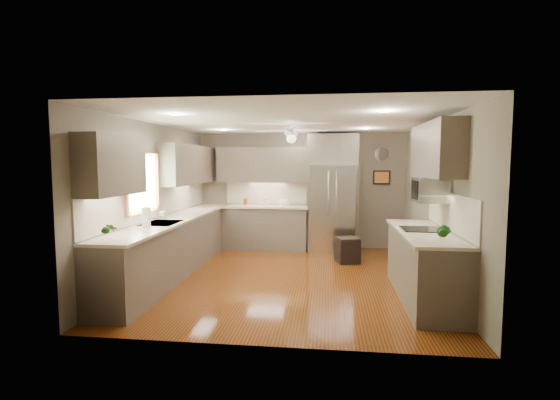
% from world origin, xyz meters
% --- Properties ---
extents(floor, '(5.00, 5.00, 0.00)m').
position_xyz_m(floor, '(0.00, 0.00, 0.00)').
color(floor, '#431B08').
rests_on(floor, ground).
extents(ceiling, '(5.00, 5.00, 0.00)m').
position_xyz_m(ceiling, '(0.00, 0.00, 2.50)').
color(ceiling, white).
rests_on(ceiling, ground).
extents(wall_back, '(4.50, 0.00, 4.50)m').
position_xyz_m(wall_back, '(0.00, 2.50, 1.25)').
color(wall_back, '#6B6352').
rests_on(wall_back, ground).
extents(wall_front, '(4.50, 0.00, 4.50)m').
position_xyz_m(wall_front, '(0.00, -2.50, 1.25)').
color(wall_front, '#6B6352').
rests_on(wall_front, ground).
extents(wall_left, '(0.00, 5.00, 5.00)m').
position_xyz_m(wall_left, '(-2.25, 0.00, 1.25)').
color(wall_left, '#6B6352').
rests_on(wall_left, ground).
extents(wall_right, '(0.00, 5.00, 5.00)m').
position_xyz_m(wall_right, '(2.25, 0.00, 1.25)').
color(wall_right, '#6B6352').
rests_on(wall_right, ground).
extents(canister_a, '(0.11, 0.11, 0.14)m').
position_xyz_m(canister_a, '(-1.17, 2.22, 1.02)').
color(canister_a, '#9C3111').
rests_on(canister_a, back_run).
extents(canister_c, '(0.11, 0.11, 0.17)m').
position_xyz_m(canister_c, '(-0.75, 2.20, 1.03)').
color(canister_c, beige).
rests_on(canister_c, back_run).
extents(soap_bottle, '(0.08, 0.08, 0.17)m').
position_xyz_m(soap_bottle, '(-2.08, -0.05, 1.03)').
color(soap_bottle, white).
rests_on(soap_bottle, left_run).
extents(potted_plant_left, '(0.16, 0.11, 0.28)m').
position_xyz_m(potted_plant_left, '(-1.96, -1.98, 1.08)').
color(potted_plant_left, '#205819').
rests_on(potted_plant_left, left_run).
extents(potted_plant_right, '(0.19, 0.16, 0.29)m').
position_xyz_m(potted_plant_right, '(1.92, -1.73, 1.09)').
color(potted_plant_right, '#205819').
rests_on(potted_plant_right, right_run).
extents(bowl, '(0.24, 0.24, 0.06)m').
position_xyz_m(bowl, '(-0.33, 2.23, 0.97)').
color(bowl, beige).
rests_on(bowl, back_run).
extents(left_run, '(0.65, 4.70, 1.45)m').
position_xyz_m(left_run, '(-1.95, 0.15, 0.48)').
color(left_run, brown).
rests_on(left_run, ground).
extents(back_run, '(1.85, 0.65, 1.45)m').
position_xyz_m(back_run, '(-0.72, 2.20, 0.48)').
color(back_run, brown).
rests_on(back_run, ground).
extents(uppers, '(4.50, 4.70, 0.95)m').
position_xyz_m(uppers, '(-0.74, 0.71, 1.87)').
color(uppers, brown).
rests_on(uppers, wall_left).
extents(window, '(0.05, 1.12, 0.92)m').
position_xyz_m(window, '(-2.22, -0.50, 1.55)').
color(window, '#BFF2B2').
rests_on(window, wall_left).
extents(sink, '(0.50, 0.70, 0.32)m').
position_xyz_m(sink, '(-1.93, -0.50, 0.91)').
color(sink, silver).
rests_on(sink, left_run).
extents(refrigerator, '(1.06, 0.75, 2.45)m').
position_xyz_m(refrigerator, '(0.70, 2.16, 1.19)').
color(refrigerator, silver).
rests_on(refrigerator, ground).
extents(right_run, '(0.70, 2.20, 1.45)m').
position_xyz_m(right_run, '(1.93, -0.80, 0.48)').
color(right_run, brown).
rests_on(right_run, ground).
extents(microwave, '(0.43, 0.55, 0.34)m').
position_xyz_m(microwave, '(2.03, -0.55, 1.48)').
color(microwave, silver).
rests_on(microwave, wall_right).
extents(ceiling_fan, '(1.18, 1.18, 0.32)m').
position_xyz_m(ceiling_fan, '(-0.00, 0.30, 2.33)').
color(ceiling_fan, white).
rests_on(ceiling_fan, ceiling).
extents(recessed_lights, '(2.84, 3.14, 0.01)m').
position_xyz_m(recessed_lights, '(-0.04, 0.40, 2.49)').
color(recessed_lights, white).
rests_on(recessed_lights, ceiling).
extents(wall_clock, '(0.30, 0.03, 0.30)m').
position_xyz_m(wall_clock, '(1.75, 2.48, 2.05)').
color(wall_clock, white).
rests_on(wall_clock, wall_back).
extents(framed_print, '(0.36, 0.03, 0.30)m').
position_xyz_m(framed_print, '(1.75, 2.48, 1.55)').
color(framed_print, black).
rests_on(framed_print, wall_back).
extents(stool, '(0.49, 0.49, 0.47)m').
position_xyz_m(stool, '(0.98, 1.13, 0.24)').
color(stool, black).
rests_on(stool, ground).
extents(paper_towel, '(0.12, 0.12, 0.31)m').
position_xyz_m(paper_towel, '(-1.97, -0.93, 1.08)').
color(paper_towel, white).
rests_on(paper_towel, left_run).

